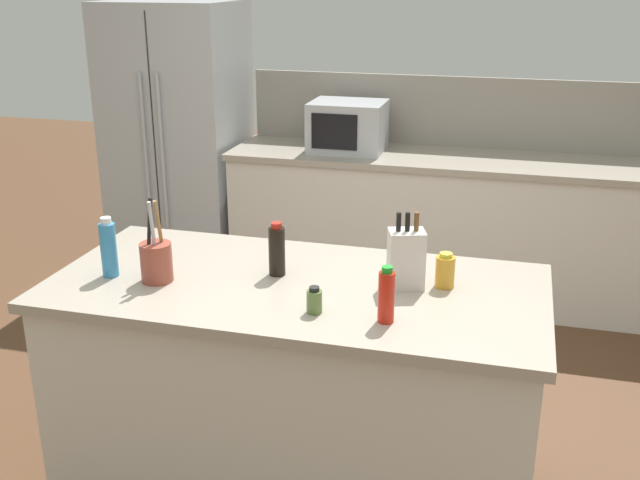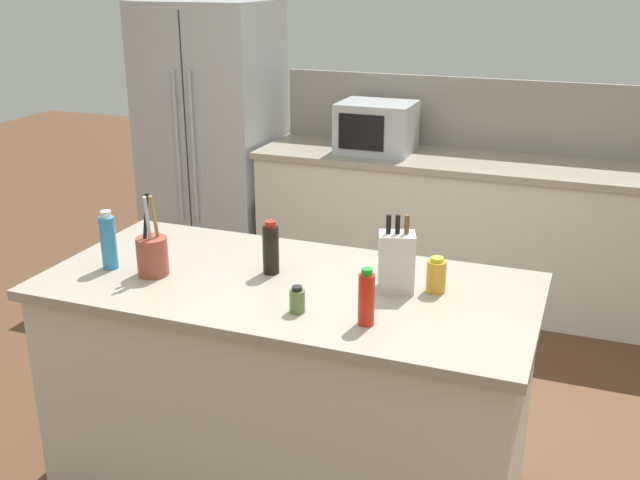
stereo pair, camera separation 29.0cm
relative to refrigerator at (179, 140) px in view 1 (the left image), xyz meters
The scene contains 12 objects.
back_counter_run 1.90m from the refrigerator, ahead, with size 2.73×0.66×0.94m.
wall_backsplash 1.87m from the refrigerator, ahead, with size 2.69×0.03×0.46m, color gray.
kitchen_island 2.76m from the refrigerator, 55.61° to the right, with size 1.86×0.89×0.94m.
refrigerator is the anchor object (origin of this frame).
microwave 1.24m from the refrigerator, ahead, with size 0.47×0.39×0.32m.
knife_block 2.92m from the refrigerator, 48.28° to the right, with size 0.15×0.14×0.29m.
utensil_crock 2.58m from the refrigerator, 66.52° to the right, with size 0.12×0.12×0.32m.
honey_jar 2.99m from the refrigerator, 45.75° to the right, with size 0.07×0.07×0.13m.
dish_soap_bottle 2.51m from the refrigerator, 70.65° to the right, with size 0.06×0.06×0.24m.
hot_sauce_bottle 3.15m from the refrigerator, 52.24° to the right, with size 0.06×0.06×0.20m.
soy_sauce_bottle 2.62m from the refrigerator, 56.54° to the right, with size 0.06×0.06×0.21m.
spice_jar_oregano 2.99m from the refrigerator, 55.95° to the right, with size 0.05×0.05×0.10m.
Camera 1 is at (0.76, -2.48, 2.05)m, focal length 42.00 mm.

